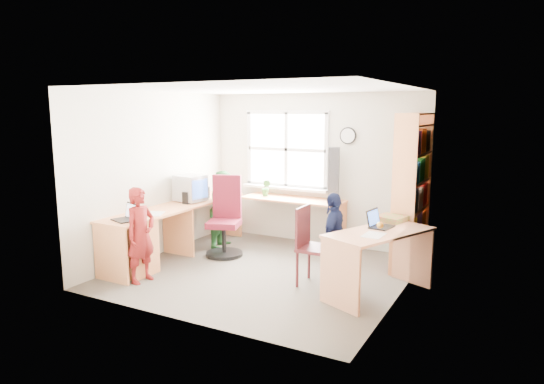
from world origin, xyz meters
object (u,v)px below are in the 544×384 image
at_px(wooden_chair, 311,243).
at_px(person_navy, 334,237).
at_px(right_desk, 379,249).
at_px(cd_tower, 334,174).
at_px(person_red, 141,235).
at_px(l_desk, 171,232).
at_px(swivel_chair, 225,221).
at_px(crt_monitor, 190,188).
at_px(person_green, 224,209).
at_px(laptop_right, 378,223).
at_px(bookshelf, 412,195).
at_px(potted_plant, 266,188).
at_px(laptop_left, 127,216).

relative_size(wooden_chair, person_navy, 0.86).
bearing_deg(right_desk, person_navy, -173.34).
xyz_separation_m(cd_tower, person_red, (-1.57, -2.55, -0.56)).
bearing_deg(wooden_chair, l_desk, -175.40).
bearing_deg(person_navy, person_red, -66.77).
height_order(swivel_chair, wooden_chair, swivel_chair).
relative_size(l_desk, crt_monitor, 6.51).
bearing_deg(crt_monitor, person_green, 49.73).
bearing_deg(right_desk, wooden_chair, -153.88).
bearing_deg(cd_tower, person_red, -138.83).
xyz_separation_m(wooden_chair, person_navy, (0.20, 0.23, 0.04)).
xyz_separation_m(l_desk, person_navy, (2.25, 0.42, 0.11)).
relative_size(right_desk, swivel_chair, 1.25).
bearing_deg(wooden_chair, person_green, 153.84).
xyz_separation_m(swivel_chair, laptop_right, (2.40, -0.33, 0.31)).
height_order(bookshelf, laptop_right, bookshelf).
height_order(swivel_chair, potted_plant, swivel_chair).
xyz_separation_m(bookshelf, cd_tower, (-1.26, 0.35, 0.16)).
bearing_deg(cd_tower, bookshelf, -32.63).
distance_m(swivel_chair, cd_tower, 1.80).
height_order(wooden_chair, person_green, person_green).
bearing_deg(potted_plant, cd_tower, 7.03).
bearing_deg(right_desk, swivel_chair, -168.31).
relative_size(l_desk, cd_tower, 3.55).
distance_m(crt_monitor, cd_tower, 2.21).
height_order(right_desk, wooden_chair, wooden_chair).
xyz_separation_m(crt_monitor, person_green, (0.38, 0.35, -0.35)).
distance_m(swivel_chair, person_navy, 1.87).
bearing_deg(person_red, crt_monitor, 16.68).
bearing_deg(bookshelf, swivel_chair, -164.00).
distance_m(right_desk, person_red, 2.91).
bearing_deg(potted_plant, wooden_chair, -45.71).
bearing_deg(person_green, cd_tower, -75.68).
bearing_deg(laptop_left, laptop_right, 39.35).
relative_size(laptop_left, person_green, 0.31).
bearing_deg(potted_plant, laptop_right, -29.86).
xyz_separation_m(laptop_right, person_red, (-2.68, -1.14, -0.22)).
height_order(swivel_chair, laptop_left, swivel_chair).
bearing_deg(person_navy, person_green, -113.01).
bearing_deg(wooden_chair, person_red, -155.02).
relative_size(wooden_chair, crt_monitor, 2.15).
bearing_deg(wooden_chair, crt_monitor, 165.83).
relative_size(l_desk, swivel_chair, 2.51).
height_order(right_desk, cd_tower, cd_tower).
bearing_deg(crt_monitor, l_desk, -66.69).
relative_size(person_green, person_navy, 1.06).
relative_size(wooden_chair, person_red, 0.81).
relative_size(bookshelf, person_red, 1.75).
distance_m(swivel_chair, wooden_chair, 1.73).
height_order(l_desk, cd_tower, cd_tower).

